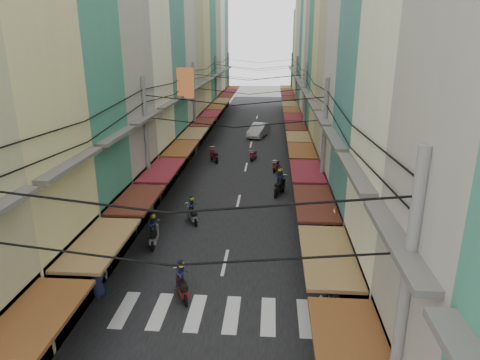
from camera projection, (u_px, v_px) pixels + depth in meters
The scene contains 15 objects.
ground at pixel (229, 244), 22.13m from camera, with size 160.00×160.00×0.00m, color slate.
road at pixel (250, 150), 41.07m from camera, with size 10.00×80.00×0.02m, color black.
sidewalk_left at pixel (183, 148), 41.53m from camera, with size 3.00×80.00×0.06m, color gray.
sidewalk_right at pixel (318, 151), 40.60m from camera, with size 3.00×80.00×0.06m, color gray.
crosswalk at pixel (214, 313), 16.44m from camera, with size 7.55×2.40×0.01m.
building_row_left at pixel (153, 43), 35.34m from camera, with size 7.80×67.67×23.70m.
building_row_right at pixel (347, 48), 34.20m from camera, with size 7.80×68.98×22.59m.
utility_poles at pixel (247, 85), 34.29m from camera, with size 10.20×66.13×8.20m.
white_car at pixel (258, 137), 46.60m from camera, with size 5.01×1.96×1.77m, color silver.
bicycle at pixel (345, 229), 23.79m from camera, with size 0.60×1.60×1.10m, color black.
moving_scooters at pixel (225, 199), 26.76m from camera, with size 7.03×22.87×1.97m.
parked_scooters at pixel (325, 272), 18.53m from camera, with size 13.15×11.13×0.96m.
pedestrians at pixel (163, 204), 24.71m from camera, with size 11.80×20.17×2.19m.
market_umbrella at pixel (389, 282), 15.08m from camera, with size 2.05×2.05×2.17m.
traffic_sign at pixel (334, 226), 18.47m from camera, with size 0.10×0.71×3.23m.
Camera 1 is at (2.07, -19.90, 10.04)m, focal length 32.00 mm.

